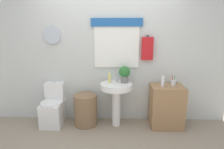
{
  "coord_description": "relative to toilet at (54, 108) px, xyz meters",
  "views": [
    {
      "loc": [
        0.18,
        -2.28,
        1.66
      ],
      "look_at": [
        0.08,
        0.8,
        0.95
      ],
      "focal_mm": 30.16,
      "sensor_mm": 36.0,
      "label": 1
    }
  ],
  "objects": [
    {
      "name": "toothbrush_cup",
      "position": [
        2.12,
        -0.01,
        0.5
      ],
      "size": [
        0.08,
        0.08,
        0.19
      ],
      "color": "silver",
      "rests_on": "wooden_cabinet"
    },
    {
      "name": "soap_bottle",
      "position": [
        1.02,
        0.02,
        0.57
      ],
      "size": [
        0.05,
        0.05,
        0.17
      ],
      "primitive_type": "cylinder",
      "color": "#DBD166",
      "rests_on": "pedestal_sink"
    },
    {
      "name": "lotion_bottle",
      "position": [
        1.93,
        -0.07,
        0.54
      ],
      "size": [
        0.05,
        0.05,
        0.19
      ],
      "primitive_type": "cylinder",
      "color": "white",
      "rests_on": "wooden_cabinet"
    },
    {
      "name": "potted_plant",
      "position": [
        1.28,
        0.03,
        0.66
      ],
      "size": [
        0.2,
        0.2,
        0.29
      ],
      "color": "slate",
      "rests_on": "pedestal_sink"
    },
    {
      "name": "pedestal_sink",
      "position": [
        1.14,
        -0.03,
        0.31
      ],
      "size": [
        0.55,
        0.55,
        0.78
      ],
      "color": "white",
      "rests_on": "ground_plane"
    },
    {
      "name": "wooden_cabinet",
      "position": [
        2.02,
        -0.03,
        0.08
      ],
      "size": [
        0.55,
        0.44,
        0.74
      ],
      "primitive_type": "cube",
      "color": "#9E754C",
      "rests_on": "ground_plane"
    },
    {
      "name": "faucet",
      "position": [
        1.14,
        0.09,
        0.54
      ],
      "size": [
        0.03,
        0.03,
        0.1
      ],
      "primitive_type": "cylinder",
      "color": "silver",
      "rests_on": "pedestal_sink"
    },
    {
      "name": "laundry_hamper",
      "position": [
        0.59,
        -0.03,
        -0.01
      ],
      "size": [
        0.41,
        0.41,
        0.56
      ],
      "primitive_type": "cylinder",
      "color": "#846647",
      "rests_on": "ground_plane"
    },
    {
      "name": "back_wall",
      "position": [
        0.99,
        0.27,
        1.01
      ],
      "size": [
        4.4,
        0.18,
        2.6
      ],
      "color": "silver",
      "rests_on": "ground_plane"
    },
    {
      "name": "toilet",
      "position": [
        0.0,
        0.0,
        0.0
      ],
      "size": [
        0.38,
        0.51,
        0.76
      ],
      "color": "white",
      "rests_on": "ground_plane"
    }
  ]
}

